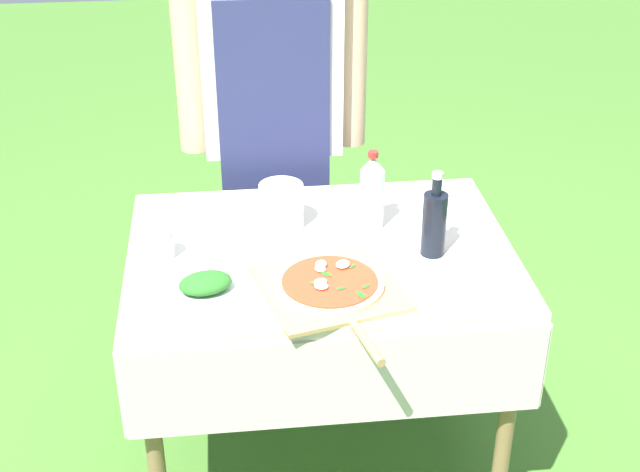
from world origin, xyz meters
The scene contains 9 objects.
ground_plane centered at (0.00, 0.00, 0.00)m, with size 12.00×12.00×0.00m, color #477A2D.
prep_table centered at (0.00, 0.00, 0.71)m, with size 1.15×0.83×0.82m.
person_cook centered at (-0.09, 0.63, 1.02)m, with size 0.65×0.22×1.73m.
pizza_on_peel centered at (0.00, -0.23, 0.83)m, with size 0.44×0.57×0.05m.
oil_bottle centered at (0.32, -0.07, 0.92)m, with size 0.07×0.07×0.26m.
water_bottle centered at (0.17, 0.11, 0.93)m, with size 0.07×0.07×0.25m.
herb_container centered at (-0.34, -0.20, 0.84)m, with size 0.20×0.16×0.05m.
mixing_tub centered at (-0.10, 0.15, 0.88)m, with size 0.14×0.14×0.14m, color silver.
sauce_jar centered at (-0.46, 0.00, 0.85)m, with size 0.07×0.07×0.08m.
Camera 1 is at (-0.25, -2.25, 2.15)m, focal length 50.00 mm.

